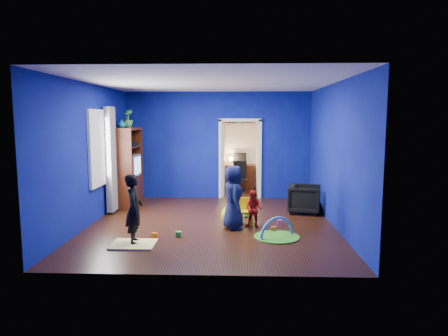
{
  "coord_description": "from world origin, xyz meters",
  "views": [
    {
      "loc": [
        0.56,
        -8.1,
        2.19
      ],
      "look_at": [
        0.25,
        0.4,
        1.13
      ],
      "focal_mm": 32.0,
      "sensor_mm": 36.0,
      "label": 1
    }
  ],
  "objects_px": {
    "kid_chair": "(246,213)",
    "armchair": "(305,199)",
    "vase": "(122,124)",
    "child_navy": "(233,197)",
    "toddler_red": "(254,209)",
    "folding_chair": "(240,178)",
    "study_desk": "(240,177)",
    "play_mat": "(277,237)",
    "child_black": "(134,209)",
    "crt_tv": "(128,166)",
    "hopper_ball": "(231,215)",
    "tv_armoire": "(127,167)"
  },
  "relations": [
    {
      "from": "armchair",
      "to": "child_navy",
      "type": "xyz_separation_m",
      "value": [
        -1.65,
        -1.39,
        0.31
      ]
    },
    {
      "from": "armchair",
      "to": "vase",
      "type": "height_order",
      "value": "vase"
    },
    {
      "from": "tv_armoire",
      "to": "crt_tv",
      "type": "relative_size",
      "value": 2.8
    },
    {
      "from": "toddler_red",
      "to": "tv_armoire",
      "type": "bearing_deg",
      "value": 166.99
    },
    {
      "from": "kid_chair",
      "to": "folding_chair",
      "type": "bearing_deg",
      "value": 85.69
    },
    {
      "from": "child_black",
      "to": "study_desk",
      "type": "relative_size",
      "value": 1.4
    },
    {
      "from": "child_navy",
      "to": "folding_chair",
      "type": "relative_size",
      "value": 1.38
    },
    {
      "from": "child_black",
      "to": "crt_tv",
      "type": "relative_size",
      "value": 1.76
    },
    {
      "from": "play_mat",
      "to": "study_desk",
      "type": "xyz_separation_m",
      "value": [
        -0.67,
        5.18,
        0.36
      ]
    },
    {
      "from": "tv_armoire",
      "to": "vase",
      "type": "bearing_deg",
      "value": -90.0
    },
    {
      "from": "hopper_ball",
      "to": "study_desk",
      "type": "distance_m",
      "value": 4.35
    },
    {
      "from": "study_desk",
      "to": "hopper_ball",
      "type": "bearing_deg",
      "value": -92.6
    },
    {
      "from": "tv_armoire",
      "to": "folding_chair",
      "type": "relative_size",
      "value": 2.13
    },
    {
      "from": "child_navy",
      "to": "play_mat",
      "type": "height_order",
      "value": "child_navy"
    },
    {
      "from": "child_black",
      "to": "toddler_red",
      "type": "relative_size",
      "value": 1.64
    },
    {
      "from": "toddler_red",
      "to": "folding_chair",
      "type": "relative_size",
      "value": 0.82
    },
    {
      "from": "armchair",
      "to": "hopper_ball",
      "type": "relative_size",
      "value": 1.75
    },
    {
      "from": "study_desk",
      "to": "child_black",
      "type": "bearing_deg",
      "value": -108.32
    },
    {
      "from": "vase",
      "to": "tv_armoire",
      "type": "height_order",
      "value": "vase"
    },
    {
      "from": "child_black",
      "to": "armchair",
      "type": "bearing_deg",
      "value": -64.95
    },
    {
      "from": "armchair",
      "to": "child_black",
      "type": "xyz_separation_m",
      "value": [
        -3.36,
        -2.41,
        0.29
      ]
    },
    {
      "from": "vase",
      "to": "play_mat",
      "type": "bearing_deg",
      "value": -32.92
    },
    {
      "from": "child_navy",
      "to": "toddler_red",
      "type": "bearing_deg",
      "value": -87.36
    },
    {
      "from": "toddler_red",
      "to": "crt_tv",
      "type": "relative_size",
      "value": 1.07
    },
    {
      "from": "armchair",
      "to": "folding_chair",
      "type": "distance_m",
      "value": 2.7
    },
    {
      "from": "hopper_ball",
      "to": "kid_chair",
      "type": "distance_m",
      "value": 0.32
    },
    {
      "from": "child_black",
      "to": "crt_tv",
      "type": "bearing_deg",
      "value": 6.44
    },
    {
      "from": "child_black",
      "to": "tv_armoire",
      "type": "relative_size",
      "value": 0.63
    },
    {
      "from": "child_black",
      "to": "vase",
      "type": "relative_size",
      "value": 6.07
    },
    {
      "from": "vase",
      "to": "kid_chair",
      "type": "distance_m",
      "value": 3.72
    },
    {
      "from": "play_mat",
      "to": "kid_chair",
      "type": "bearing_deg",
      "value": 122.44
    },
    {
      "from": "tv_armoire",
      "to": "armchair",
      "type": "bearing_deg",
      "value": -7.78
    },
    {
      "from": "vase",
      "to": "tv_armoire",
      "type": "xyz_separation_m",
      "value": [
        0.0,
        0.3,
        -1.08
      ]
    },
    {
      "from": "child_navy",
      "to": "kid_chair",
      "type": "height_order",
      "value": "child_navy"
    },
    {
      "from": "child_navy",
      "to": "toddler_red",
      "type": "height_order",
      "value": "child_navy"
    },
    {
      "from": "child_navy",
      "to": "play_mat",
      "type": "xyz_separation_m",
      "value": [
        0.82,
        -0.58,
        -0.62
      ]
    },
    {
      "from": "tv_armoire",
      "to": "play_mat",
      "type": "height_order",
      "value": "tv_armoire"
    },
    {
      "from": "armchair",
      "to": "crt_tv",
      "type": "xyz_separation_m",
      "value": [
        -4.28,
        0.59,
        0.69
      ]
    },
    {
      "from": "kid_chair",
      "to": "study_desk",
      "type": "relative_size",
      "value": 0.57
    },
    {
      "from": "vase",
      "to": "kid_chair",
      "type": "xyz_separation_m",
      "value": [
        2.94,
        -1.39,
        -1.81
      ]
    },
    {
      "from": "armchair",
      "to": "hopper_ball",
      "type": "xyz_separation_m",
      "value": [
        -1.7,
        -1.14,
        -0.12
      ]
    },
    {
      "from": "toddler_red",
      "to": "tv_armoire",
      "type": "distance_m",
      "value": 3.67
    },
    {
      "from": "crt_tv",
      "to": "hopper_ball",
      "type": "distance_m",
      "value": 3.21
    },
    {
      "from": "armchair",
      "to": "play_mat",
      "type": "relative_size",
      "value": 0.86
    },
    {
      "from": "play_mat",
      "to": "study_desk",
      "type": "bearing_deg",
      "value": 97.4
    },
    {
      "from": "crt_tv",
      "to": "tv_armoire",
      "type": "bearing_deg",
      "value": 180.0
    },
    {
      "from": "study_desk",
      "to": "play_mat",
      "type": "bearing_deg",
      "value": -82.6
    },
    {
      "from": "kid_chair",
      "to": "armchair",
      "type": "bearing_deg",
      "value": 32.18
    },
    {
      "from": "child_navy",
      "to": "armchair",
      "type": "bearing_deg",
      "value": -59.43
    },
    {
      "from": "armchair",
      "to": "child_navy",
      "type": "height_order",
      "value": "child_navy"
    }
  ]
}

